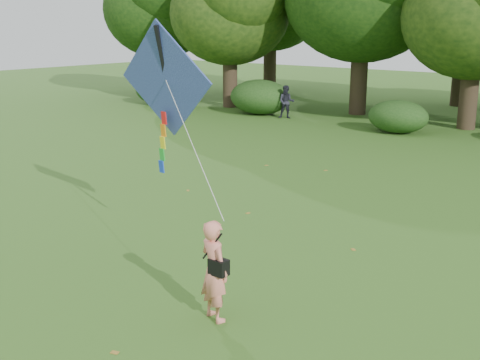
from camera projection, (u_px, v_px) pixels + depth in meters
The scene contains 7 objects.
ground at pixel (204, 288), 10.90m from camera, with size 100.00×100.00×0.00m, color #265114.
man_kite_flyer at pixel (214, 270), 9.59m from camera, with size 0.61×0.40×1.68m, color #EC846F.
bystander_left at pixel (286, 102), 29.99m from camera, with size 0.80×0.62×1.64m, color #23232F.
crossbody_bag at pixel (219, 266), 9.47m from camera, with size 0.43×0.20×0.69m.
flying_kite at pixel (166, 82), 11.98m from camera, with size 4.28×2.27×3.13m.
shrub_band at pixel (479, 119), 24.44m from camera, with size 39.15×3.22×1.88m.
fallen_leaves at pixel (262, 226), 14.25m from camera, with size 9.38×13.26×0.01m.
Camera 1 is at (6.76, -7.46, 4.68)m, focal length 45.00 mm.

